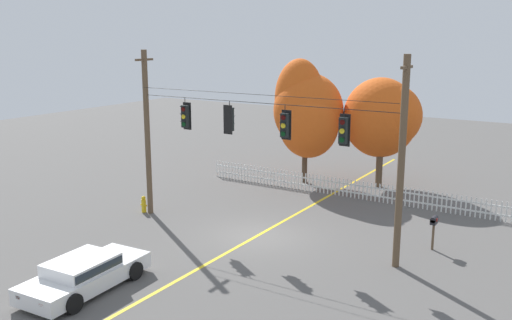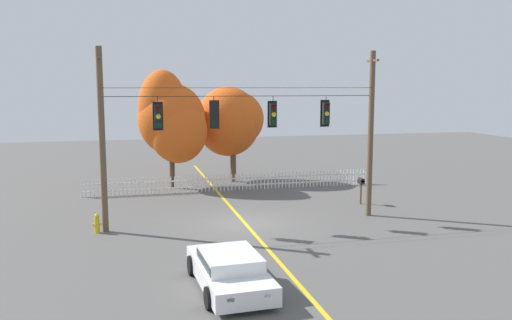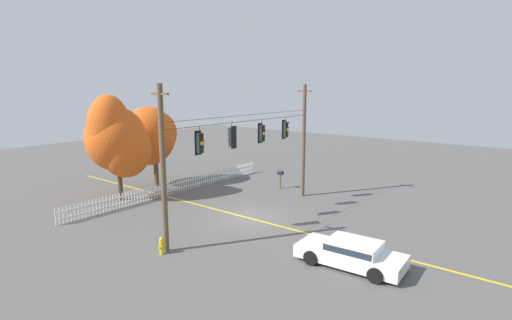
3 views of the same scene
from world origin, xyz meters
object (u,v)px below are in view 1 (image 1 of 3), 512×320
traffic_signal_northbound_secondary (285,125)px  traffic_signal_southbound_primary (344,130)px  parked_car (84,273)px  autumn_maple_mid (383,117)px  traffic_signal_westbound_side (229,119)px  roadside_mailbox (434,223)px  fire_hydrant (144,204)px  traffic_signal_northbound_primary (185,116)px  autumn_maple_near_fence (306,112)px

traffic_signal_northbound_secondary → traffic_signal_southbound_primary: (2.50, 0.00, 0.01)m
parked_car → autumn_maple_mid: bearing=78.7°
traffic_signal_westbound_side → parked_car: traffic_signal_westbound_side is taller
traffic_signal_southbound_primary → roadside_mailbox: (2.96, 2.39, -3.76)m
fire_hydrant → traffic_signal_northbound_secondary: bearing=0.7°
traffic_signal_westbound_side → autumn_maple_mid: size_ratio=0.23×
traffic_signal_southbound_primary → autumn_maple_mid: autumn_maple_mid is taller
traffic_signal_northbound_primary → autumn_maple_near_fence: 9.31m
traffic_signal_westbound_side → parked_car: (-0.79, -7.46, -4.32)m
traffic_signal_westbound_side → autumn_maple_mid: bearing=75.2°
parked_car → roadside_mailbox: roadside_mailbox is taller
traffic_signal_westbound_side → roadside_mailbox: size_ratio=1.00×
roadside_mailbox → traffic_signal_westbound_side: bearing=-163.5°
traffic_signal_northbound_primary → traffic_signal_westbound_side: bearing=-0.5°
autumn_maple_mid → traffic_signal_southbound_primary: bearing=-78.2°
traffic_signal_northbound_secondary → traffic_signal_southbound_primary: 2.50m
traffic_signal_southbound_primary → autumn_maple_mid: size_ratio=0.23×
traffic_signal_northbound_primary → fire_hydrant: traffic_signal_northbound_primary is taller
traffic_signal_southbound_primary → traffic_signal_northbound_secondary: bearing=-180.0°
traffic_signal_southbound_primary → autumn_maple_near_fence: autumn_maple_near_fence is taller
autumn_maple_mid → parked_car: 19.03m
traffic_signal_southbound_primary → traffic_signal_westbound_side: bearing=-179.8°
traffic_signal_southbound_primary → autumn_maple_mid: bearing=101.8°
traffic_signal_northbound_primary → traffic_signal_westbound_side: same height
traffic_signal_northbound_secondary → parked_car: 9.28m
traffic_signal_northbound_secondary → traffic_signal_southbound_primary: same height
traffic_signal_northbound_secondary → autumn_maple_near_fence: autumn_maple_near_fence is taller
traffic_signal_northbound_primary → fire_hydrant: 5.20m
roadside_mailbox → autumn_maple_near_fence: bearing=143.5°
fire_hydrant → roadside_mailbox: roadside_mailbox is taller
autumn_maple_mid → traffic_signal_westbound_side: bearing=-104.8°
traffic_signal_northbound_primary → fire_hydrant: bearing=-177.8°
traffic_signal_northbound_secondary → fire_hydrant: size_ratio=1.72×
traffic_signal_southbound_primary → autumn_maple_near_fence: size_ratio=0.20×
fire_hydrant → parked_car: bearing=-60.0°
fire_hydrant → traffic_signal_northbound_primary: bearing=2.2°
traffic_signal_westbound_side → autumn_maple_mid: autumn_maple_mid is taller
autumn_maple_near_fence → roadside_mailbox: size_ratio=5.11×
traffic_signal_westbound_side → autumn_maple_near_fence: 9.30m
traffic_signal_westbound_side → fire_hydrant: size_ratio=1.70×
autumn_maple_near_fence → parked_car: (0.29, -16.66, -3.52)m
traffic_signal_northbound_secondary → traffic_signal_southbound_primary: bearing=0.0°
autumn_maple_near_fence → roadside_mailbox: bearing=-36.5°
parked_car → autumn_maple_near_fence: bearing=91.0°
traffic_signal_northbound_primary → autumn_maple_mid: (5.27, 10.90, -0.94)m
autumn_maple_near_fence → fire_hydrant: autumn_maple_near_fence is taller
traffic_signal_northbound_secondary → parked_car: size_ratio=0.30×
autumn_maple_mid → traffic_signal_northbound_primary: bearing=-115.8°
autumn_maple_near_fence → roadside_mailbox: autumn_maple_near_fence is taller
traffic_signal_northbound_secondary → roadside_mailbox: bearing=23.6°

